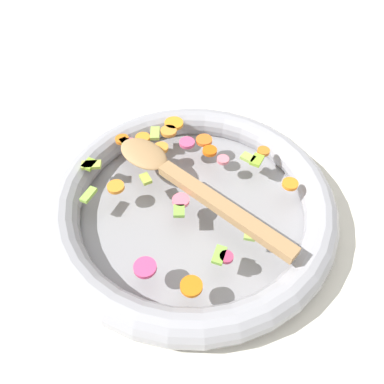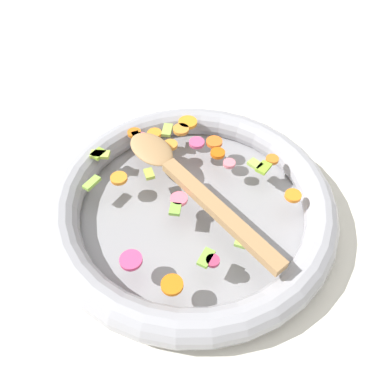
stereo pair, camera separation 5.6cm
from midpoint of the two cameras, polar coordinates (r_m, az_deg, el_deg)
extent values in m
plane|color=silver|center=(0.60, -2.68, -3.26)|extent=(4.00, 4.00, 0.00)
cylinder|color=gray|center=(0.60, -2.70, -2.91)|extent=(0.39, 0.39, 0.01)
torus|color=#9E9EA5|center=(0.58, -2.76, -1.76)|extent=(0.44, 0.44, 0.05)
cylinder|color=orange|center=(0.66, -6.05, 9.07)|extent=(0.04, 0.04, 0.01)
cylinder|color=#DC6010|center=(0.62, 0.36, 6.10)|extent=(0.03, 0.03, 0.01)
cylinder|color=orange|center=(0.58, 12.09, 1.04)|extent=(0.03, 0.03, 0.01)
cylinder|color=orange|center=(0.65, -9.99, 7.99)|extent=(0.03, 0.03, 0.01)
cylinder|color=orange|center=(0.47, -3.60, -14.38)|extent=(0.04, 0.04, 0.01)
cylinder|color=orange|center=(0.62, 8.32, 6.03)|extent=(0.03, 0.03, 0.01)
cylinder|color=orange|center=(0.66, -13.05, 7.68)|extent=(0.03, 0.03, 0.01)
cylinder|color=orange|center=(0.63, -7.29, 6.58)|extent=(0.03, 0.03, 0.01)
cylinder|color=orange|center=(0.67, -5.20, 10.23)|extent=(0.03, 0.03, 0.01)
cylinder|color=orange|center=(0.58, -14.27, 0.61)|extent=(0.03, 0.03, 0.01)
cylinder|color=orange|center=(0.64, -0.69, 7.76)|extent=(0.04, 0.04, 0.01)
cube|color=#BAD652|center=(0.62, -17.83, 3.53)|extent=(0.03, 0.03, 0.01)
cube|color=#91C133|center=(0.62, -18.11, 3.57)|extent=(0.02, 0.02, 0.01)
cube|color=#94C84A|center=(0.58, -18.17, -0.56)|extent=(0.03, 0.02, 0.01)
cube|color=#94C551|center=(0.51, 5.76, -6.53)|extent=(0.02, 0.02, 0.01)
cube|color=#A0BF51|center=(0.66, -8.13, 8.73)|extent=(0.03, 0.03, 0.01)
cube|color=#87C444|center=(0.49, 0.92, -9.79)|extent=(0.03, 0.01, 0.01)
cube|color=#85C145|center=(0.54, -4.98, -3.09)|extent=(0.02, 0.02, 0.01)
cube|color=#A3C552|center=(0.61, 5.95, 5.08)|extent=(0.02, 0.03, 0.01)
cube|color=#A7BF42|center=(0.58, -10.00, 1.54)|extent=(0.02, 0.02, 0.01)
cube|color=#94C84D|center=(0.65, -12.55, 7.08)|extent=(0.03, 0.03, 0.01)
cube|color=#91C133|center=(0.61, 7.28, 4.70)|extent=(0.03, 0.02, 0.01)
cylinder|color=#C43A61|center=(0.49, 1.99, -10.10)|extent=(0.02, 0.02, 0.01)
cylinder|color=#CF5371|center=(0.65, -11.92, 7.08)|extent=(0.02, 0.02, 0.01)
cylinder|color=pink|center=(0.60, 2.10, 4.79)|extent=(0.02, 0.02, 0.01)
cylinder|color=#D34E7F|center=(0.63, -3.32, 7.36)|extent=(0.04, 0.04, 0.01)
cylinder|color=#E4437B|center=(0.49, -10.49, -11.47)|extent=(0.03, 0.03, 0.01)
cylinder|color=#EF6A82|center=(0.55, -4.65, -1.46)|extent=(0.04, 0.04, 0.01)
cube|color=#A87F51|center=(0.53, 1.75, -2.55)|extent=(0.11, 0.23, 0.01)
ellipsoid|color=#A87F51|center=(0.61, -10.02, 5.65)|extent=(0.09, 0.10, 0.01)
camera|label=1|loc=(0.03, -92.87, -3.35)|focal=35.00mm
camera|label=2|loc=(0.03, 87.13, 3.35)|focal=35.00mm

